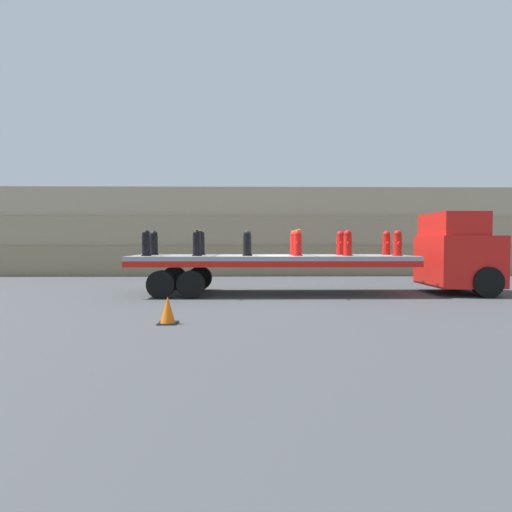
{
  "coord_description": "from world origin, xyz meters",
  "views": [
    {
      "loc": [
        -0.79,
        -14.14,
        1.84
      ],
      "look_at": [
        -0.55,
        0.0,
        1.34
      ],
      "focal_mm": 28.0,
      "sensor_mm": 36.0,
      "label": 1
    }
  ],
  "objects_px": {
    "flatbed_trailer": "(254,262)",
    "fire_hydrant_red_far_4": "(340,243)",
    "fire_hydrant_black_far_1": "(201,243)",
    "fire_hydrant_red_near_4": "(348,243)",
    "fire_hydrant_black_far_0": "(154,243)",
    "fire_hydrant_red_far_3": "(294,243)",
    "truck_cab": "(459,253)",
    "fire_hydrant_black_near_0": "(146,243)",
    "fire_hydrant_black_far_2": "(247,243)",
    "fire_hydrant_red_near_5": "(398,243)",
    "fire_hydrant_black_near_1": "(197,243)",
    "fire_hydrant_red_far_5": "(386,243)",
    "fire_hydrant_red_near_3": "(298,243)",
    "fire_hydrant_black_near_2": "(247,243)",
    "traffic_cone": "(168,310)"
  },
  "relations": [
    {
      "from": "flatbed_trailer",
      "to": "fire_hydrant_red_far_4",
      "type": "height_order",
      "value": "fire_hydrant_red_far_4"
    },
    {
      "from": "fire_hydrant_black_far_1",
      "to": "fire_hydrant_red_near_4",
      "type": "height_order",
      "value": "same"
    },
    {
      "from": "fire_hydrant_black_far_1",
      "to": "fire_hydrant_red_near_4",
      "type": "xyz_separation_m",
      "value": [
        5.15,
        -1.11,
        0.0
      ]
    },
    {
      "from": "fire_hydrant_black_far_0",
      "to": "fire_hydrant_red_near_4",
      "type": "xyz_separation_m",
      "value": [
        6.87,
        -1.11,
        0.0
      ]
    },
    {
      "from": "fire_hydrant_black_far_1",
      "to": "fire_hydrant_red_far_3",
      "type": "distance_m",
      "value": 3.44
    },
    {
      "from": "truck_cab",
      "to": "fire_hydrant_black_near_0",
      "type": "relative_size",
      "value": 3.24
    },
    {
      "from": "fire_hydrant_black_far_1",
      "to": "fire_hydrant_red_far_3",
      "type": "height_order",
      "value": "same"
    },
    {
      "from": "fire_hydrant_black_far_0",
      "to": "fire_hydrant_black_far_2",
      "type": "xyz_separation_m",
      "value": [
        3.44,
        0.0,
        0.0
      ]
    },
    {
      "from": "fire_hydrant_red_near_5",
      "to": "fire_hydrant_red_far_3",
      "type": "bearing_deg",
      "value": 162.1
    },
    {
      "from": "fire_hydrant_black_near_1",
      "to": "fire_hydrant_black_far_2",
      "type": "height_order",
      "value": "same"
    },
    {
      "from": "fire_hydrant_black_far_0",
      "to": "fire_hydrant_red_near_5",
      "type": "bearing_deg",
      "value": -7.36
    },
    {
      "from": "flatbed_trailer",
      "to": "fire_hydrant_red_near_4",
      "type": "height_order",
      "value": "fire_hydrant_red_near_4"
    },
    {
      "from": "fire_hydrant_black_far_0",
      "to": "fire_hydrant_red_far_3",
      "type": "xyz_separation_m",
      "value": [
        5.15,
        0.0,
        0.0
      ]
    },
    {
      "from": "fire_hydrant_black_near_0",
      "to": "fire_hydrant_red_far_5",
      "type": "xyz_separation_m",
      "value": [
        8.59,
        1.11,
        0.0
      ]
    },
    {
      "from": "fire_hydrant_black_far_0",
      "to": "fire_hydrant_red_near_3",
      "type": "relative_size",
      "value": 1.0
    },
    {
      "from": "fire_hydrant_red_near_5",
      "to": "fire_hydrant_red_far_5",
      "type": "height_order",
      "value": "same"
    },
    {
      "from": "fire_hydrant_black_far_0",
      "to": "fire_hydrant_red_far_4",
      "type": "bearing_deg",
      "value": 0.0
    },
    {
      "from": "fire_hydrant_black_far_1",
      "to": "fire_hydrant_red_far_3",
      "type": "xyz_separation_m",
      "value": [
        3.44,
        0.0,
        0.0
      ]
    },
    {
      "from": "fire_hydrant_black_near_0",
      "to": "fire_hydrant_black_far_1",
      "type": "xyz_separation_m",
      "value": [
        1.72,
        1.11,
        0.0
      ]
    },
    {
      "from": "fire_hydrant_black_near_1",
      "to": "fire_hydrant_red_near_4",
      "type": "relative_size",
      "value": 1.0
    },
    {
      "from": "fire_hydrant_black_near_0",
      "to": "fire_hydrant_black_far_1",
      "type": "relative_size",
      "value": 1.0
    },
    {
      "from": "fire_hydrant_black_near_0",
      "to": "fire_hydrant_black_near_2",
      "type": "height_order",
      "value": "same"
    },
    {
      "from": "fire_hydrant_black_far_1",
      "to": "fire_hydrant_red_near_3",
      "type": "xyz_separation_m",
      "value": [
        3.44,
        -1.11,
        0.0
      ]
    },
    {
      "from": "fire_hydrant_black_near_1",
      "to": "fire_hydrant_red_near_3",
      "type": "height_order",
      "value": "same"
    },
    {
      "from": "fire_hydrant_red_far_5",
      "to": "fire_hydrant_black_near_0",
      "type": "bearing_deg",
      "value": -172.64
    },
    {
      "from": "fire_hydrant_black_far_1",
      "to": "fire_hydrant_black_near_2",
      "type": "xyz_separation_m",
      "value": [
        1.72,
        -1.11,
        0.0
      ]
    },
    {
      "from": "truck_cab",
      "to": "fire_hydrant_black_near_0",
      "type": "height_order",
      "value": "truck_cab"
    },
    {
      "from": "fire_hydrant_black_far_0",
      "to": "fire_hydrant_black_near_2",
      "type": "height_order",
      "value": "same"
    },
    {
      "from": "fire_hydrant_black_near_2",
      "to": "traffic_cone",
      "type": "distance_m",
      "value": 5.18
    },
    {
      "from": "fire_hydrant_black_far_2",
      "to": "fire_hydrant_red_near_5",
      "type": "xyz_separation_m",
      "value": [
        5.15,
        -1.11,
        0.0
      ]
    },
    {
      "from": "flatbed_trailer",
      "to": "traffic_cone",
      "type": "distance_m",
      "value": 5.62
    },
    {
      "from": "fire_hydrant_red_near_3",
      "to": "fire_hydrant_red_far_5",
      "type": "bearing_deg",
      "value": 17.9
    },
    {
      "from": "fire_hydrant_red_far_3",
      "to": "fire_hydrant_black_near_2",
      "type": "bearing_deg",
      "value": -147.14
    },
    {
      "from": "fire_hydrant_black_far_2",
      "to": "fire_hydrant_red_near_4",
      "type": "relative_size",
      "value": 1.0
    },
    {
      "from": "fire_hydrant_black_near_0",
      "to": "traffic_cone",
      "type": "distance_m",
      "value": 5.14
    },
    {
      "from": "flatbed_trailer",
      "to": "fire_hydrant_red_near_5",
      "type": "height_order",
      "value": "fire_hydrant_red_near_5"
    },
    {
      "from": "fire_hydrant_black_near_1",
      "to": "fire_hydrant_red_far_4",
      "type": "distance_m",
      "value": 5.27
    },
    {
      "from": "fire_hydrant_red_far_3",
      "to": "fire_hydrant_red_far_4",
      "type": "distance_m",
      "value": 1.72
    },
    {
      "from": "flatbed_trailer",
      "to": "fire_hydrant_black_far_0",
      "type": "distance_m",
      "value": 3.76
    },
    {
      "from": "flatbed_trailer",
      "to": "fire_hydrant_red_far_5",
      "type": "bearing_deg",
      "value": 6.42
    },
    {
      "from": "fire_hydrant_black_near_1",
      "to": "fire_hydrant_black_far_1",
      "type": "distance_m",
      "value": 1.11
    },
    {
      "from": "fire_hydrant_black_far_1",
      "to": "fire_hydrant_red_far_5",
      "type": "xyz_separation_m",
      "value": [
        6.87,
        0.0,
        0.0
      ]
    },
    {
      "from": "fire_hydrant_black_far_1",
      "to": "fire_hydrant_black_far_0",
      "type": "bearing_deg",
      "value": 180.0
    },
    {
      "from": "fire_hydrant_red_near_3",
      "to": "fire_hydrant_red_far_5",
      "type": "height_order",
      "value": "same"
    },
    {
      "from": "fire_hydrant_red_far_3",
      "to": "fire_hydrant_red_far_5",
      "type": "bearing_deg",
      "value": 0.0
    },
    {
      "from": "fire_hydrant_black_far_2",
      "to": "truck_cab",
      "type": "bearing_deg",
      "value": -4.18
    },
    {
      "from": "flatbed_trailer",
      "to": "fire_hydrant_black_far_2",
      "type": "height_order",
      "value": "fire_hydrant_black_far_2"
    },
    {
      "from": "fire_hydrant_black_far_0",
      "to": "fire_hydrant_red_far_4",
      "type": "xyz_separation_m",
      "value": [
        6.87,
        0.0,
        0.0
      ]
    },
    {
      "from": "fire_hydrant_black_far_0",
      "to": "fire_hydrant_black_far_1",
      "type": "xyz_separation_m",
      "value": [
        1.72,
        0.0,
        0.0
      ]
    },
    {
      "from": "truck_cab",
      "to": "fire_hydrant_red_near_5",
      "type": "height_order",
      "value": "truck_cab"
    }
  ]
}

